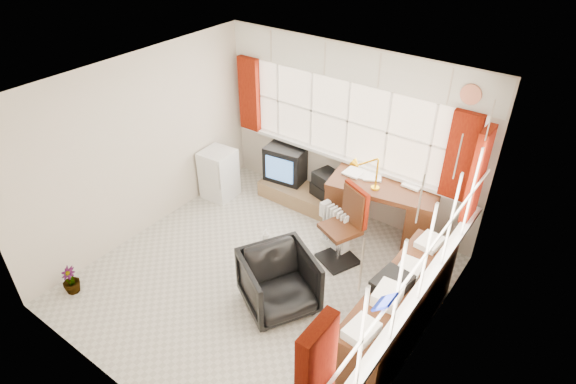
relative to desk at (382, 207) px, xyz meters
name	(u,v)px	position (x,y,z in m)	size (l,w,h in m)	color
ground	(261,280)	(-0.76, -1.73, -0.46)	(4.00, 4.00, 0.00)	beige
room_walls	(256,180)	(-0.76, -1.73, 1.04)	(4.00, 4.00, 4.00)	beige
window_back	(344,154)	(-0.76, 0.22, 0.48)	(3.70, 0.12, 3.60)	#FFE8C9
window_right	(416,293)	(1.19, -1.73, 0.48)	(0.12, 3.70, 3.60)	#FFE8C9
curtains	(372,174)	(0.17, -0.80, 0.99)	(3.83, 3.83, 1.15)	maroon
overhead_cabinets	(386,108)	(0.22, -0.75, 1.79)	(3.98, 3.98, 0.48)	white
desk	(382,207)	(0.00, 0.00, 0.00)	(1.55, 0.95, 0.86)	#4D2712
desk_lamp	(378,167)	(-0.05, -0.17, 0.70)	(0.17, 0.14, 0.48)	#DDA809
task_chair	(348,223)	(-0.12, -0.72, 0.11)	(0.60, 0.61, 1.08)	black
office_chair	(279,282)	(-0.32, -1.92, -0.10)	(0.78, 0.80, 0.73)	black
radiator	(336,232)	(-0.34, -0.62, -0.20)	(0.45, 0.27, 0.63)	white
credenza	(397,310)	(0.97, -1.53, -0.07)	(0.50, 2.00, 0.85)	#4D2712
file_tray	(392,283)	(0.90, -1.62, 0.36)	(0.31, 0.40, 0.13)	black
tv_bench	(303,196)	(-1.31, -0.01, -0.34)	(1.40, 0.50, 0.25)	#A07B50
crt_tv	(288,162)	(-1.71, 0.16, 0.07)	(0.68, 0.65, 0.56)	black
hifi_stack	(330,187)	(-0.87, 0.05, -0.02)	(0.62, 0.48, 0.39)	black
mini_fridge	(219,174)	(-2.48, -0.60, -0.07)	(0.49, 0.49, 0.79)	white
spray_bottle_a	(266,237)	(-1.13, -1.15, -0.33)	(0.10, 0.10, 0.27)	white
spray_bottle_b	(298,203)	(-1.28, -0.16, -0.36)	(0.09, 0.09, 0.19)	#8BD0BF
flower_vase	(71,280)	(-2.49, -3.23, -0.28)	(0.20, 0.20, 0.37)	black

